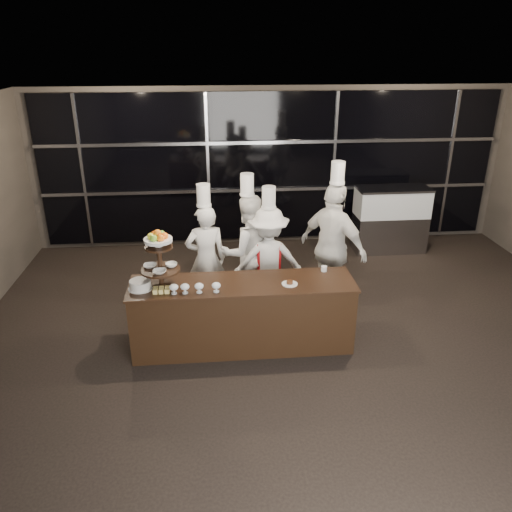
{
  "coord_description": "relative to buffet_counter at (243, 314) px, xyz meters",
  "views": [
    {
      "loc": [
        -1.16,
        -4.38,
        3.68
      ],
      "look_at": [
        -0.61,
        1.54,
        1.15
      ],
      "focal_mm": 35.0,
      "sensor_mm": 36.0,
      "label": 1
    }
  ],
  "objects": [
    {
      "name": "room",
      "position": [
        0.81,
        -1.24,
        1.03
      ],
      "size": [
        10.0,
        10.0,
        10.0
      ],
      "color": "black",
      "rests_on": "ground"
    },
    {
      "name": "window_wall",
      "position": [
        0.81,
        3.7,
        1.04
      ],
      "size": [
        8.6,
        0.1,
        2.8
      ],
      "color": "black",
      "rests_on": "ground"
    },
    {
      "name": "buffet_counter",
      "position": [
        0.0,
        0.0,
        0.0
      ],
      "size": [
        2.84,
        0.74,
        0.92
      ],
      "color": "black",
      "rests_on": "ground"
    },
    {
      "name": "display_stand",
      "position": [
        -1.0,
        -0.0,
        0.87
      ],
      "size": [
        0.48,
        0.48,
        0.74
      ],
      "color": "black",
      "rests_on": "buffet_counter"
    },
    {
      "name": "compotes",
      "position": [
        -0.6,
        -0.22,
        0.54
      ],
      "size": [
        0.62,
        0.11,
        0.12
      ],
      "color": "silver",
      "rests_on": "buffet_counter"
    },
    {
      "name": "layer_cake",
      "position": [
        -1.25,
        -0.05,
        0.51
      ],
      "size": [
        0.3,
        0.3,
        0.11
      ],
      "color": "white",
      "rests_on": "buffet_counter"
    },
    {
      "name": "pastry_squares",
      "position": [
        -0.99,
        -0.17,
        0.48
      ],
      "size": [
        0.2,
        0.13,
        0.05
      ],
      "color": "#E1CD6E",
      "rests_on": "buffet_counter"
    },
    {
      "name": "small_plate",
      "position": [
        0.58,
        -0.1,
        0.47
      ],
      "size": [
        0.2,
        0.2,
        0.05
      ],
      "color": "white",
      "rests_on": "buffet_counter"
    },
    {
      "name": "chef_cup",
      "position": [
        1.1,
        0.25,
        0.49
      ],
      "size": [
        0.08,
        0.08,
        0.07
      ],
      "primitive_type": "cylinder",
      "color": "white",
      "rests_on": "buffet_counter"
    },
    {
      "name": "display_case",
      "position": [
        3.01,
        3.06,
        0.22
      ],
      "size": [
        1.35,
        0.59,
        1.24
      ],
      "color": "#A5A5AA",
      "rests_on": "ground"
    },
    {
      "name": "chef_a",
      "position": [
        -0.46,
        1.03,
        0.38
      ],
      "size": [
        0.64,
        0.46,
        1.93
      ],
      "color": "silver",
      "rests_on": "ground"
    },
    {
      "name": "chef_b",
      "position": [
        0.15,
        1.12,
        0.42
      ],
      "size": [
        0.98,
        0.84,
        2.04
      ],
      "color": "white",
      "rests_on": "ground"
    },
    {
      "name": "chef_c",
      "position": [
        0.44,
        0.96,
        0.34
      ],
      "size": [
        1.04,
        0.62,
        1.89
      ],
      "color": "white",
      "rests_on": "ground"
    },
    {
      "name": "chef_d",
      "position": [
        1.38,
        0.93,
        0.51
      ],
      "size": [
        1.08,
        1.17,
        2.22
      ],
      "color": "white",
      "rests_on": "ground"
    }
  ]
}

